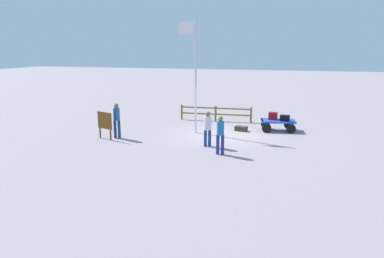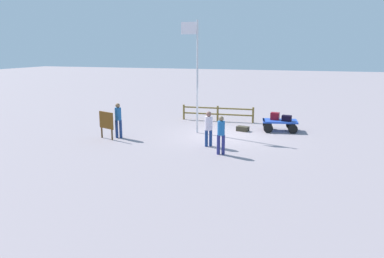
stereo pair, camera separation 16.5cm
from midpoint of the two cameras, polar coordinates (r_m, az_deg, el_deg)
name	(u,v)px [view 2 (the right image)]	position (r m, az deg, el deg)	size (l,w,h in m)	color
ground_plane	(226,135)	(19.19, 5.38, -0.93)	(120.00, 120.00, 0.00)	gray
luggage_cart	(279,123)	(20.54, 13.40, 0.89)	(1.95, 1.50, 0.59)	blue
suitcase_dark	(275,116)	(20.57, 12.75, 1.93)	(0.46, 0.39, 0.38)	maroon
suitcase_grey	(287,118)	(20.33, 14.46, 1.60)	(0.51, 0.42, 0.30)	black
suitcase_olive	(243,129)	(20.21, 7.97, 0.04)	(0.69, 0.51, 0.25)	#373224
worker_lead	(221,133)	(15.49, 4.75, -0.59)	(0.37, 0.37, 1.62)	navy
worker_trailing	(209,126)	(16.75, 2.83, 0.44)	(0.48, 0.48, 1.60)	navy
worker_supervisor	(118,118)	(18.67, -10.93, 1.65)	(0.39, 0.39, 1.73)	navy
flagpole	(196,68)	(19.24, 0.81, 9.27)	(0.90, 0.12, 5.73)	silver
signboard	(106,122)	(18.59, -12.68, 1.07)	(0.94, 0.40, 1.34)	#4C3319
wooden_fence	(218,112)	(22.81, 4.14, 2.58)	(4.40, 0.38, 0.93)	brown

